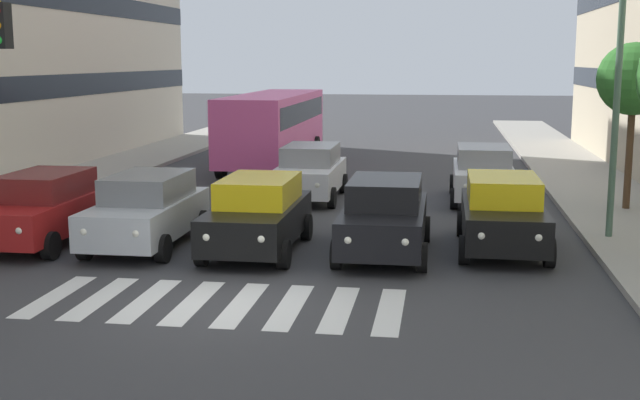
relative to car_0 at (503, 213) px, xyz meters
name	(u,v)px	position (x,y,z in m)	size (l,w,h in m)	color
ground_plane	(217,303)	(5.41, 5.11, -0.89)	(180.00, 180.00, 0.00)	#38383A
crosswalk_markings	(217,303)	(5.41, 5.11, -0.88)	(6.75, 2.80, 0.01)	silver
car_0	(503,213)	(0.00, 0.00, 0.00)	(2.02, 4.44, 1.72)	black
car_1	(385,216)	(2.68, 0.82, 0.00)	(2.02, 4.44, 1.72)	black
car_2	(258,214)	(5.58, 0.98, 0.00)	(2.02, 4.44, 1.72)	black
car_3	(147,210)	(8.30, 0.84, 0.00)	(2.02, 4.44, 1.72)	#B2B7BC
car_4	(43,208)	(10.86, 0.94, 0.00)	(2.02, 4.44, 1.72)	maroon
car_row2_0	(310,172)	(5.55, -6.32, 0.00)	(2.02, 4.44, 1.72)	silver
car_row2_1	(483,173)	(0.15, -6.71, 0.00)	(2.02, 4.44, 1.72)	silver
bus_behind_traffic	(274,122)	(8.30, -13.95, 0.97)	(2.78, 10.50, 3.00)	#DB5193
street_lamp_left	(599,61)	(-2.18, -1.24, 3.46)	(2.76, 0.28, 6.85)	#4C6B56
street_lamp_right	(4,57)	(12.98, -1.49, 3.58)	(2.93, 0.28, 7.04)	#4C6B56
street_tree_1	(634,80)	(-3.87, -5.29, 2.93)	(2.06, 2.06, 4.73)	#513823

